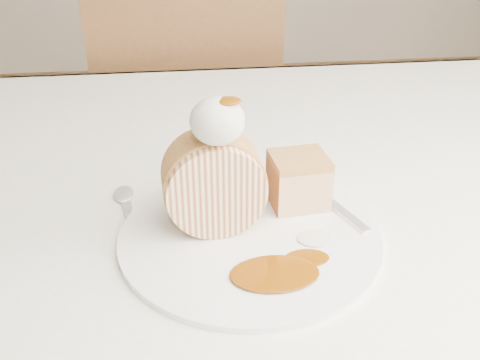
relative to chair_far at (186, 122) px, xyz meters
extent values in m
cube|color=white|center=(0.10, -0.64, 0.19)|extent=(1.40, 0.90, 0.04)
cube|color=white|center=(0.10, -0.20, 0.07)|extent=(1.40, 0.01, 0.28)
cylinder|color=brown|center=(0.72, -0.27, -0.19)|extent=(0.06, 0.06, 0.71)
cube|color=brown|center=(-0.01, 0.09, -0.08)|extent=(0.49, 0.49, 0.04)
cube|color=brown|center=(0.01, -0.11, 0.17)|extent=(0.45, 0.09, 0.47)
cylinder|color=brown|center=(0.16, 0.30, -0.32)|extent=(0.04, 0.04, 0.44)
cylinder|color=brown|center=(-0.22, 0.26, -0.32)|extent=(0.04, 0.04, 0.44)
cylinder|color=brown|center=(0.20, -0.08, -0.32)|extent=(0.04, 0.04, 0.44)
cylinder|color=brown|center=(-0.18, -0.12, -0.32)|extent=(0.04, 0.04, 0.44)
cylinder|color=white|center=(0.06, -0.82, 0.21)|extent=(0.33, 0.33, 0.01)
cylinder|color=#FFE4B1|center=(0.02, -0.80, 0.27)|extent=(0.12, 0.07, 0.11)
cube|color=tan|center=(0.13, -0.76, 0.24)|extent=(0.07, 0.07, 0.06)
ellipsoid|color=silver|center=(0.03, -0.81, 0.35)|extent=(0.06, 0.06, 0.05)
ellipsoid|color=#6C3404|center=(0.04, -0.81, 0.38)|extent=(0.03, 0.02, 0.01)
cube|color=silver|center=(0.17, -0.78, 0.22)|extent=(0.09, 0.18, 0.00)
cube|color=silver|center=(-0.08, -0.79, 0.21)|extent=(0.05, 0.15, 0.00)
camera|label=1|loc=(-0.01, -1.32, 0.58)|focal=40.00mm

